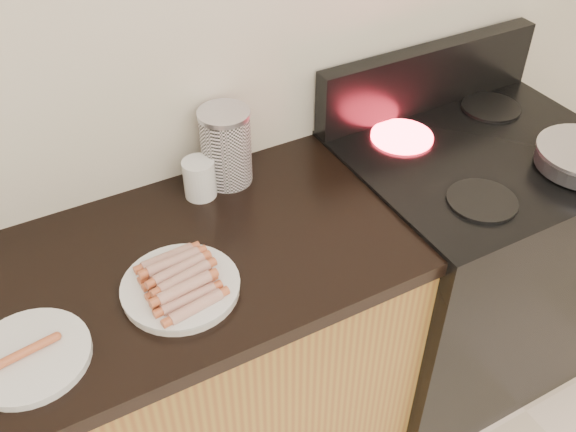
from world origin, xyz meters
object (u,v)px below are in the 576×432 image
stove (459,266)px  mug (199,179)px  main_plate (181,289)px  side_plate (30,357)px  canister (226,146)px

stove → mug: mug is taller
stove → mug: 0.95m
stove → main_plate: 1.06m
main_plate → side_plate: (-0.33, -0.03, 0.00)m
side_plate → mug: size_ratio=2.32×
stove → canister: (-0.69, 0.24, 0.55)m
main_plate → side_plate: bearing=-175.0°
mug → main_plate: bearing=-120.1°
stove → mug: bearing=164.4°
stove → side_plate: bearing=-175.1°
main_plate → canister: canister is taller
mug → stove: bearing=-15.6°
main_plate → side_plate: size_ratio=1.07×
stove → canister: 0.91m
canister → main_plate: bearing=-129.0°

